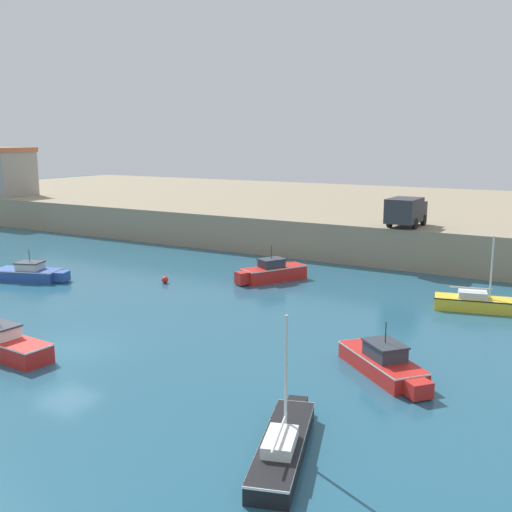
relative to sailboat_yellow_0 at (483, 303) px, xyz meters
name	(u,v)px	position (x,y,z in m)	size (l,w,h in m)	color
ground_plane	(66,350)	(-15.50, -16.57, -0.45)	(200.00, 200.00, 0.00)	#235670
quay_seawall	(382,215)	(-15.50, 27.94, 1.09)	(120.00, 40.00, 3.07)	gray
sailboat_yellow_0	(483,303)	(0.00, 0.00, 0.00)	(5.93, 2.62, 4.33)	yellow
motorboat_red_2	(272,272)	(-13.92, 0.36, 0.16)	(3.51, 5.16, 2.47)	red
sailboat_black_3	(283,444)	(-2.39, -19.82, -0.06)	(2.93, 6.06, 4.41)	black
motorboat_red_4	(1,343)	(-17.52, -18.46, 0.10)	(5.97, 1.77, 2.34)	red
motorboat_blue_5	(30,273)	(-28.42, -7.98, 0.05)	(5.35, 3.11, 2.21)	#284C9E
motorboat_red_6	(384,363)	(-1.85, -11.94, 0.06)	(4.89, 4.41, 2.29)	red
mooring_buoy	(165,280)	(-19.88, -3.90, -0.22)	(0.46, 0.46, 0.46)	red
harbor_shed_near_wharf	(6,171)	(-55.50, 11.18, 5.43)	(5.46, 5.15, 5.58)	gray
truck_on_quay	(406,211)	(-7.51, 9.67, 3.84)	(2.21, 4.32, 2.20)	#333338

